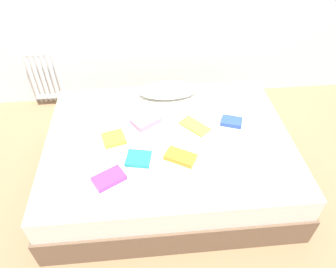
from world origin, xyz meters
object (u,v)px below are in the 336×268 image
at_px(pillow, 168,90).
at_px(textbook_lime, 195,126).
at_px(bed, 169,158).
at_px(radiator, 45,76).
at_px(textbook_purple, 109,178).
at_px(textbook_pink, 146,121).
at_px(textbook_blue, 232,122).
at_px(textbook_orange, 181,157).
at_px(textbook_teal, 139,159).
at_px(textbook_yellow, 114,139).
at_px(textbook_white, 245,151).

bearing_deg(pillow, textbook_lime, -69.72).
height_order(bed, radiator, radiator).
bearing_deg(textbook_purple, bed, 11.70).
bearing_deg(textbook_pink, bed, -80.46).
distance_m(bed, textbook_blue, 0.62).
relative_size(textbook_orange, textbook_pink, 1.02).
bearing_deg(pillow, textbook_purple, -117.25).
bearing_deg(textbook_lime, pillow, 160.06).
relative_size(textbook_purple, textbook_lime, 0.88).
bearing_deg(textbook_pink, textbook_teal, -133.54).
distance_m(radiator, textbook_yellow, 1.45).
bearing_deg(textbook_blue, textbook_white, -66.34).
bearing_deg(textbook_white, radiator, 177.43).
relative_size(textbook_blue, textbook_pink, 0.77).
height_order(textbook_orange, textbook_yellow, textbook_orange).
distance_m(bed, textbook_lime, 0.36).
height_order(pillow, textbook_purple, pillow).
xyz_separation_m(textbook_blue, textbook_teal, (-0.79, -0.35, -0.00)).
bearing_deg(textbook_pink, textbook_blue, -39.89).
bearing_deg(textbook_yellow, textbook_blue, -8.59).
relative_size(bed, textbook_lime, 8.07).
xyz_separation_m(bed, pillow, (0.05, 0.57, 0.31)).
distance_m(radiator, pillow, 1.45).
distance_m(textbook_white, textbook_purple, 1.04).
relative_size(bed, textbook_blue, 11.68).
distance_m(textbook_orange, textbook_blue, 0.60).
bearing_deg(textbook_yellow, textbook_pink, 20.56).
distance_m(bed, textbook_white, 0.67).
relative_size(textbook_blue, textbook_lime, 0.69).
xyz_separation_m(pillow, textbook_blue, (0.49, -0.46, -0.03)).
relative_size(radiator, textbook_teal, 3.22).
bearing_deg(textbook_blue, radiator, 168.62).
relative_size(pillow, textbook_orange, 2.43).
relative_size(textbook_white, textbook_purple, 1.08).
relative_size(textbook_white, textbook_yellow, 1.38).
bearing_deg(textbook_teal, textbook_pink, 91.99).
height_order(textbook_orange, textbook_teal, textbook_orange).
height_order(radiator, textbook_purple, radiator).
relative_size(bed, textbook_purple, 9.19).
height_order(textbook_white, textbook_teal, textbook_teal).
height_order(textbook_yellow, textbook_pink, textbook_pink).
relative_size(textbook_orange, textbook_blue, 1.33).
relative_size(pillow, textbook_pink, 2.48).
xyz_separation_m(textbook_pink, textbook_teal, (-0.07, -0.42, -0.01)).
distance_m(textbook_orange, textbook_yellow, 0.56).
xyz_separation_m(textbook_yellow, textbook_blue, (0.98, 0.12, 0.00)).
bearing_deg(textbook_purple, textbook_lime, 6.14).
relative_size(textbook_orange, textbook_yellow, 1.33).
height_order(textbook_orange, textbook_pink, textbook_pink).
height_order(textbook_orange, textbook_blue, textbook_orange).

